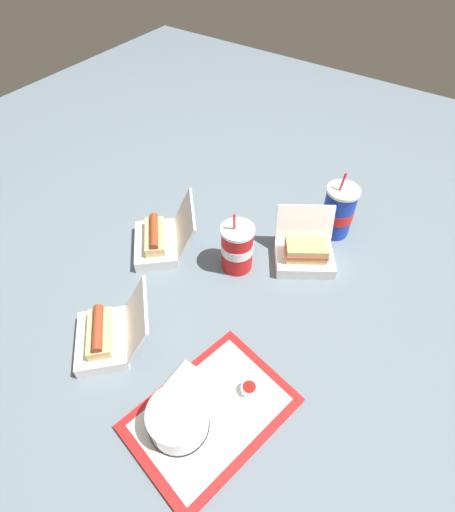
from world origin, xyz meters
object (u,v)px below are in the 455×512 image
Objects in this scene: soda_cup_right at (237,247)px; soda_cup_front at (338,211)px; cake_container at (178,419)px; clamshell_hotdog_left at (106,336)px; ketchup_cup at (249,389)px; plastic_fork at (245,432)px; food_tray at (211,413)px; clamshell_hotdog_right at (159,240)px; clamshell_sandwich_corner at (305,253)px.

soda_cup_right is 0.37m from soda_cup_front.
clamshell_hotdog_left is at bearing -102.15° from cake_container.
ketchup_cup is 0.36× the size of plastic_fork.
soda_cup_right is at bearing -153.81° from food_tray.
clamshell_hotdog_right is (-0.41, -0.41, -0.01)m from cake_container.
clamshell_hotdog_left reaches higher than food_tray.
cake_container is 0.52× the size of clamshell_hotdog_left.
food_tray is 0.34m from clamshell_hotdog_left.
soda_cup_right is at bearing 163.46° from clamshell_hotdog_left.
ketchup_cup is 0.15× the size of clamshell_hotdog_left.
ketchup_cup is at bearing 63.23° from clamshell_hotdog_right.
cake_container is 0.80m from soda_cup_front.
soda_cup_right is at bearing -30.56° from soda_cup_front.
soda_cup_front is at bearing 132.44° from clamshell_hotdog_right.
clamshell_hotdog_right reaches higher than clamshell_sandwich_corner.
soda_cup_right is (-0.42, -0.30, 0.06)m from plastic_fork.
food_tray is 1.91× the size of soda_cup_right.
clamshell_sandwich_corner is at bearing 127.72° from soda_cup_right.
ketchup_cup is at bearing 10.82° from clamshell_sandwich_corner.
ketchup_cup is 0.18× the size of soda_cup_right.
plastic_fork is 0.74m from soda_cup_front.
soda_cup_right is (-0.33, -0.25, 0.05)m from ketchup_cup.
clamshell_hotdog_left is 0.80m from soda_cup_front.
soda_cup_right is at bearing -142.49° from ketchup_cup.
soda_cup_right reaches higher than clamshell_hotdog_right.
cake_container is 0.62m from clamshell_sandwich_corner.
clamshell_hotdog_left reaches higher than ketchup_cup.
soda_cup_front reaches higher than food_tray.
plastic_fork is at bearing 27.61° from ketchup_cup.
clamshell_sandwich_corner is at bearing 152.16° from clamshell_hotdog_left.
food_tray is 1.51× the size of clamshell_hotdog_right.
clamshell_hotdog_right is (-0.34, -0.45, 0.03)m from food_tray.
clamshell_hotdog_left is (0.00, -0.34, 0.03)m from food_tray.
plastic_fork is at bearing 13.66° from clamshell_sandwich_corner.
clamshell_sandwich_corner is (-0.46, -0.09, 0.02)m from ketchup_cup.
soda_cup_front is at bearing 174.15° from clamshell_sandwich_corner.
food_tray is 0.74m from soda_cup_front.
ketchup_cup is 0.17× the size of clamshell_sandwich_corner.
cake_container is at bearing -50.05° from plastic_fork.
cake_container reaches higher than food_tray.
clamshell_sandwich_corner is at bearing -179.99° from cake_container.
soda_cup_front is at bearing 157.14° from clamshell_hotdog_left.
food_tray is at bearing 52.79° from clamshell_hotdog_right.
clamshell_hotdog_left is 1.22× the size of soda_cup_right.
soda_cup_right is (0.13, -0.17, 0.04)m from clamshell_sandwich_corner.
soda_cup_front is (-0.73, -0.11, 0.07)m from plastic_fork.
clamshell_hotdog_left is 1.11× the size of clamshell_sandwich_corner.
clamshell_sandwich_corner is at bearing -5.85° from soda_cup_front.
soda_cup_right reaches higher than ketchup_cup.
cake_container is 0.58× the size of soda_cup_front.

